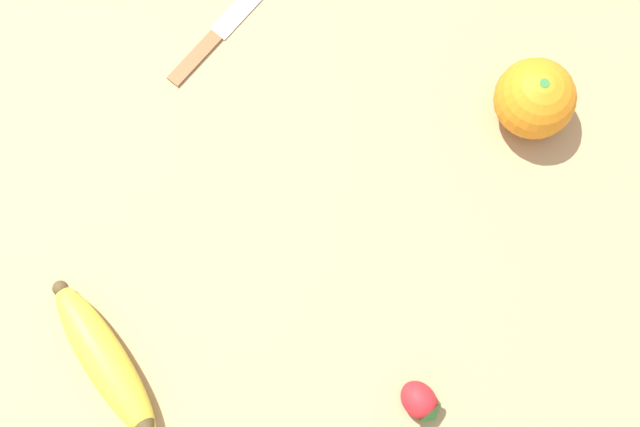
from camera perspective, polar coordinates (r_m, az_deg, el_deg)
The scene contains 5 objects.
ground_plane at distance 0.95m, azimuth -3.35°, elevation -0.53°, with size 3.00×3.00×0.00m, color tan.
banana at distance 0.93m, azimuth -13.55°, elevation -9.23°, with size 0.14×0.17×0.04m.
orange at distance 0.98m, azimuth 13.58°, elevation 7.16°, with size 0.09×0.09×0.09m.
strawberry at distance 0.92m, azimuth 6.50°, elevation -11.96°, with size 0.05×0.06×0.03m.
paring_knife at distance 1.03m, azimuth -6.47°, elevation 11.50°, with size 0.17×0.08×0.01m.
Camera 1 is at (-0.19, -0.13, 0.93)m, focal length 50.00 mm.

